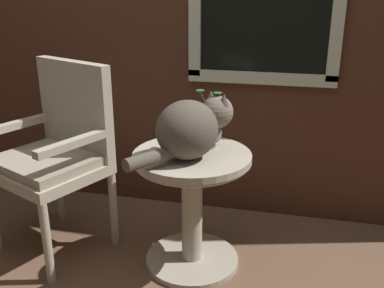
# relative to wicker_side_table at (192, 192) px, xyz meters

# --- Properties ---
(ground_plane) EXTENTS (6.00, 6.00, 0.00)m
(ground_plane) POSITION_rel_wicker_side_table_xyz_m (-0.19, -0.16, -0.42)
(ground_plane) COLOR brown
(back_wall) EXTENTS (4.00, 0.07, 2.60)m
(back_wall) POSITION_rel_wicker_side_table_xyz_m (-0.18, 0.66, 0.88)
(back_wall) COLOR #47281C
(back_wall) RESTS_ON ground_plane
(wicker_side_table) EXTENTS (0.60, 0.60, 0.63)m
(wicker_side_table) POSITION_rel_wicker_side_table_xyz_m (0.00, 0.00, 0.00)
(wicker_side_table) COLOR #B2A893
(wicker_side_table) RESTS_ON ground_plane
(wicker_chair) EXTENTS (0.69, 0.66, 1.04)m
(wicker_chair) POSITION_rel_wicker_side_table_xyz_m (-0.76, 0.04, 0.16)
(wicker_chair) COLOR #B2A893
(wicker_chair) RESTS_ON ground_plane
(cat) EXTENTS (0.43, 0.55, 0.29)m
(cat) POSITION_rel_wicker_side_table_xyz_m (0.00, -0.04, 0.36)
(cat) COLOR brown
(cat) RESTS_ON wicker_side_table
(pewter_vase_with_ivy) EXTENTS (0.13, 0.13, 0.30)m
(pewter_vase_with_ivy) POSITION_rel_wicker_side_table_xyz_m (0.06, 0.11, 0.31)
(pewter_vase_with_ivy) COLOR gray
(pewter_vase_with_ivy) RESTS_ON wicker_side_table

